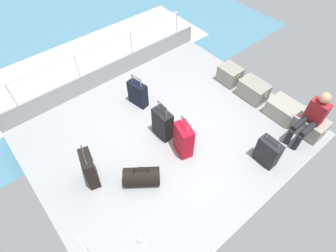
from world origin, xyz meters
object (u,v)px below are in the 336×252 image
at_px(passenger_seated, 312,117).
at_px(suitcase_1, 268,152).
at_px(paper_cup, 140,240).
at_px(cargo_crate_1, 253,90).
at_px(suitcase_3, 184,140).
at_px(cargo_crate_0, 230,75).
at_px(duffel_bag, 142,176).
at_px(suitcase_4, 163,124).
at_px(cargo_crate_3, 309,125).
at_px(cargo_crate_2, 283,110).
at_px(suitcase_0, 138,94).
at_px(suitcase_2, 90,169).

relative_size(passenger_seated, suitcase_1, 1.58).
xyz_separation_m(passenger_seated, paper_cup, (-0.39, -3.69, -0.51)).
relative_size(cargo_crate_1, suitcase_3, 0.75).
bearing_deg(suitcase_1, cargo_crate_0, 148.90).
bearing_deg(duffel_bag, cargo_crate_0, 104.89).
bearing_deg(duffel_bag, suitcase_3, 92.01).
distance_m(cargo_crate_0, suitcase_4, 2.26).
bearing_deg(cargo_crate_3, cargo_crate_2, -177.68).
relative_size(cargo_crate_0, suitcase_3, 0.60).
distance_m(suitcase_4, duffel_bag, 1.12).
xyz_separation_m(suitcase_3, suitcase_4, (-0.55, -0.05, -0.02)).
bearing_deg(passenger_seated, suitcase_1, -95.70).
height_order(suitcase_1, suitcase_4, suitcase_4).
xyz_separation_m(suitcase_0, suitcase_3, (1.58, -0.10, 0.06)).
relative_size(cargo_crate_3, passenger_seated, 0.60).
height_order(cargo_crate_1, suitcase_2, suitcase_2).
relative_size(suitcase_1, suitcase_3, 0.78).
distance_m(cargo_crate_3, passenger_seated, 0.42).
distance_m(suitcase_3, paper_cup, 1.86).
relative_size(cargo_crate_2, suitcase_3, 0.75).
xyz_separation_m(suitcase_1, duffel_bag, (-1.10, -2.01, -0.12)).
xyz_separation_m(passenger_seated, suitcase_0, (-2.83, -1.96, -0.28)).
distance_m(suitcase_1, paper_cup, 2.67).
xyz_separation_m(cargo_crate_3, suitcase_2, (-1.80, -3.87, 0.15)).
bearing_deg(cargo_crate_1, paper_cup, -75.80).
xyz_separation_m(suitcase_2, suitcase_3, (0.56, 1.63, 0.00)).
height_order(cargo_crate_3, suitcase_4, suitcase_4).
height_order(cargo_crate_2, duffel_bag, duffel_bag).
distance_m(cargo_crate_0, suitcase_0, 2.23).
distance_m(cargo_crate_3, paper_cup, 3.89).
height_order(suitcase_0, suitcase_1, suitcase_0).
distance_m(cargo_crate_2, cargo_crate_3, 0.59).
xyz_separation_m(cargo_crate_0, duffel_bag, (0.85, -3.18, -0.04)).
xyz_separation_m(passenger_seated, suitcase_2, (-1.80, -3.69, -0.23)).
bearing_deg(suitcase_3, duffel_bag, -87.99).
distance_m(cargo_crate_0, passenger_seated, 2.09).
bearing_deg(duffel_bag, cargo_crate_2, 79.04).
bearing_deg(suitcase_4, cargo_crate_0, 96.58).
bearing_deg(suitcase_2, passenger_seated, 63.97).
xyz_separation_m(suitcase_1, suitcase_3, (-1.14, -1.01, 0.06)).
height_order(cargo_crate_1, cargo_crate_2, cargo_crate_1).
bearing_deg(duffel_bag, paper_cup, -37.93).
distance_m(suitcase_2, paper_cup, 1.44).
bearing_deg(cargo_crate_0, suitcase_2, -86.22).
distance_m(suitcase_0, duffel_bag, 1.95).
relative_size(cargo_crate_1, suitcase_1, 0.96).
bearing_deg(suitcase_2, suitcase_0, 120.62).
distance_m(cargo_crate_1, passenger_seated, 1.41).
xyz_separation_m(suitcase_2, suitcase_4, (0.01, 1.58, -0.01)).
distance_m(cargo_crate_1, suitcase_0, 2.55).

